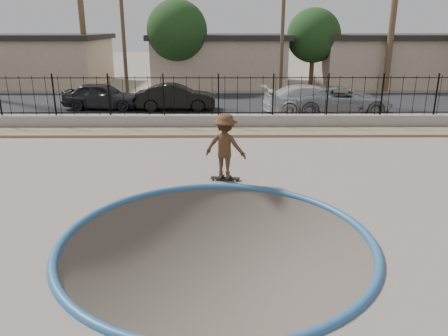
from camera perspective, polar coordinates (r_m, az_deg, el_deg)
name	(u,v)px	position (r m, az deg, el deg)	size (l,w,h in m)	color
ground	(219,141)	(22.39, -0.68, 3.51)	(120.00, 120.00, 2.20)	#6F655C
bowl_pit	(217,241)	(9.79, -0.95, -9.52)	(6.84, 6.84, 1.80)	#473D36
coping_ring	(217,241)	(9.79, -0.95, -9.52)	(7.04, 7.04, 0.20)	#2C5C90
rock_strip	(219,132)	(19.40, -0.72, 4.73)	(42.00, 1.60, 0.11)	#8D7D5C
retaining_wall	(219,121)	(20.41, -0.71, 6.11)	(42.00, 0.45, 0.60)	gray
fence	(218,96)	(20.20, -0.73, 9.45)	(40.00, 0.04, 1.80)	black
street	(219,103)	(27.05, -0.66, 8.47)	(90.00, 8.00, 0.04)	black
house_west	(33,59)	(39.28, -23.69, 12.88)	(11.60, 8.60, 3.90)	tan
house_center	(219,59)	(36.26, -0.63, 14.04)	(10.60, 8.60, 3.90)	tan
house_east	(392,59)	(38.84, 21.10, 13.14)	(12.60, 8.60, 3.90)	tan
utility_pole_left	(123,23)	(29.31, -13.11, 17.97)	(1.70, 0.24, 9.00)	#473323
utility_pole_mid	(283,19)	(28.94, 7.71, 18.77)	(1.70, 0.24, 9.50)	#473323
street_tree_left	(177,31)	(32.82, -6.15, 17.38)	(4.32, 4.32, 6.36)	#473323
street_tree_mid	(314,36)	(34.38, 11.62, 16.58)	(3.96, 3.96, 5.83)	#473323
skater	(225,149)	(13.16, 0.16, 2.45)	(1.27, 0.73, 1.97)	brown
skateboard	(225,178)	(13.44, 0.16, -1.35)	(0.92, 0.34, 0.08)	black
car_a	(103,96)	(25.81, -15.59, 9.07)	(1.76, 4.36, 1.49)	black
car_b	(176,97)	(24.75, -6.30, 9.19)	(1.52, 4.35, 1.43)	black
car_c	(313,100)	(23.88, 11.49, 8.73)	(2.14, 5.26, 1.53)	silver
car_d	(341,100)	(24.24, 15.01, 8.54)	(2.43, 5.28, 1.47)	gray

